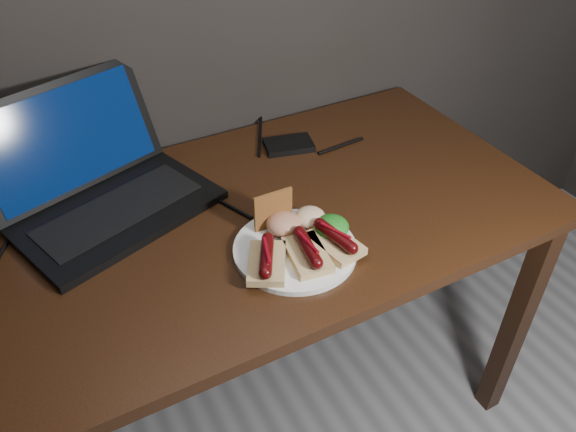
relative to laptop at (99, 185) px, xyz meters
The scene contains 12 objects.
desk 0.33m from the laptop, 37.10° to the right, with size 1.40×0.70×0.75m.
laptop is the anchor object (origin of this frame).
hard_drive 0.48m from the laptop, ahead, with size 0.12×0.08×0.02m, color black.
desk_cables 0.25m from the laptop, ahead, with size 0.92×0.41×0.01m.
plate 0.45m from the laptop, 48.24° to the right, with size 0.25×0.25×0.01m, color silver.
bread_sausage_left 0.42m from the laptop, 57.82° to the right, with size 0.12×0.13×0.04m.
bread_sausage_center 0.48m from the laptop, 50.83° to the right, with size 0.09×0.12×0.04m.
bread_sausage_right 0.52m from the laptop, 45.13° to the right, with size 0.09×0.13×0.04m.
crispbread 0.39m from the laptop, 41.23° to the right, with size 0.09×0.01×0.09m, color #9F5F2B.
salad_greens 0.51m from the laptop, 41.08° to the right, with size 0.07×0.07×0.04m, color #135210.
salsa_mound 0.41m from the laptop, 42.89° to the right, with size 0.07×0.07×0.04m, color maroon.
coleslaw_mound 0.46m from the laptop, 38.23° to the right, with size 0.06×0.06×0.04m, color beige.
Camera 1 is at (-0.35, 0.50, 1.51)m, focal length 35.00 mm.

